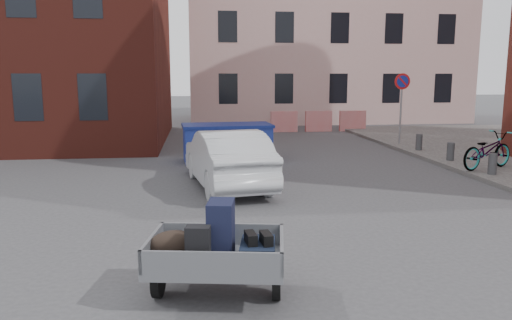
{
  "coord_description": "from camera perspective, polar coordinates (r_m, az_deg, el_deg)",
  "views": [
    {
      "loc": [
        -1.69,
        -8.65,
        2.67
      ],
      "look_at": [
        -0.59,
        0.6,
        1.1
      ],
      "focal_mm": 35.0,
      "sensor_mm": 36.0,
      "label": 1
    }
  ],
  "objects": [
    {
      "name": "bicycle",
      "position": [
        15.22,
        24.91,
        1.0
      ],
      "size": [
        2.07,
        1.4,
        1.03
      ],
      "primitive_type": "imported",
      "rotation": [
        0.0,
        0.0,
        1.98
      ],
      "color": "black",
      "rests_on": "sidewalk"
    },
    {
      "name": "building_pink",
      "position": [
        31.89,
        7.57,
        17.3
      ],
      "size": [
        16.0,
        8.0,
        14.0
      ],
      "primitive_type": "cube",
      "color": "beige",
      "rests_on": "ground"
    },
    {
      "name": "trailer",
      "position": [
        6.1,
        -4.63,
        -10.23
      ],
      "size": [
        1.76,
        1.91,
        1.2
      ],
      "rotation": [
        0.0,
        0.0,
        -0.17
      ],
      "color": "black",
      "rests_on": "ground"
    },
    {
      "name": "dumpster",
      "position": [
        15.88,
        -3.32,
        2.04
      ],
      "size": [
        2.89,
        1.63,
        1.17
      ],
      "rotation": [
        0.0,
        0.0,
        0.07
      ],
      "color": "navy",
      "rests_on": "ground"
    },
    {
      "name": "barriers",
      "position": [
        24.47,
        7.19,
        4.42
      ],
      "size": [
        4.7,
        0.18,
        1.0
      ],
      "color": "red",
      "rests_on": "ground"
    },
    {
      "name": "bollards",
      "position": [
        14.47,
        25.42,
        -0.4
      ],
      "size": [
        0.22,
        9.02,
        0.55
      ],
      "color": "#3A3A3D",
      "rests_on": "sidewalk"
    },
    {
      "name": "ground",
      "position": [
        9.21,
        4.12,
        -7.31
      ],
      "size": [
        120.0,
        120.0,
        0.0
      ],
      "primitive_type": "plane",
      "color": "#38383A",
      "rests_on": "ground"
    },
    {
      "name": "silver_car",
      "position": [
        12.14,
        -3.32,
        0.21
      ],
      "size": [
        2.13,
        4.42,
        1.4
      ],
      "primitive_type": "imported",
      "rotation": [
        0.0,
        0.0,
        3.3
      ],
      "color": "#B9BDC1",
      "rests_on": "ground"
    },
    {
      "name": "no_parking_sign",
      "position": [
        19.71,
        16.32,
        7.29
      ],
      "size": [
        0.6,
        0.09,
        2.65
      ],
      "color": "gray",
      "rests_on": "sidewalk"
    }
  ]
}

